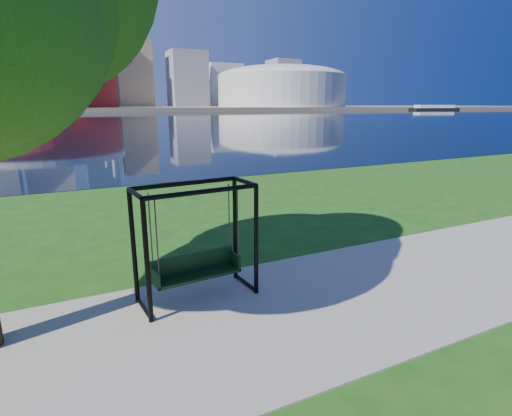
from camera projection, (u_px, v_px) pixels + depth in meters
ground at (241, 305)px, 7.13m from camera, size 900.00×900.00×0.00m
path at (253, 318)px, 6.69m from camera, size 120.00×4.00×0.03m
river at (67, 119)px, 95.69m from camera, size 900.00×180.00×0.02m
far_bank at (58, 108)px, 272.56m from camera, size 900.00×228.00×2.00m
stadium at (34, 83)px, 203.31m from camera, size 83.00×83.00×32.00m
arena at (282, 85)px, 264.92m from camera, size 84.00×84.00×26.56m
skyline at (45, 56)px, 273.59m from camera, size 392.00×66.00×96.50m
swing at (196, 245)px, 7.16m from camera, size 2.16×1.07×2.14m
barge at (434, 108)px, 260.18m from camera, size 33.28×15.36×3.22m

